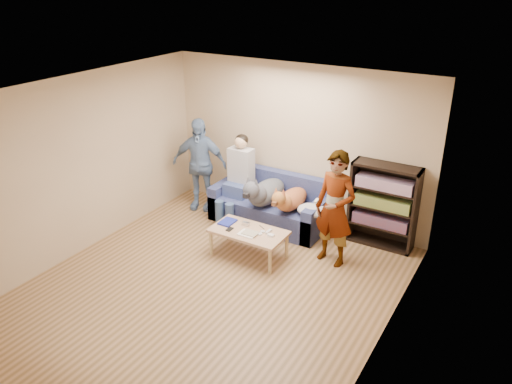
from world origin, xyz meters
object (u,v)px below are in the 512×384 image
Objects in this scene: dog_gray at (264,192)px; dog_tan at (290,200)px; person_standing_right at (335,209)px; person_seated at (238,175)px; sofa at (271,207)px; camera_silver at (246,224)px; notebook_blue at (228,222)px; bookshelf at (383,204)px; person_standing_left at (199,164)px; coffee_table at (249,233)px.

dog_tan is at bearing 4.15° from dog_gray.
person_standing_right is 1.98m from person_seated.
sofa is 0.60m from dog_tan.
camera_silver is at bearing -82.39° from sofa.
notebook_blue is at bearing -66.45° from person_seated.
bookshelf is at bearing 8.70° from person_seated.
bookshelf reaches higher than dog_tan.
sofa is at bearing -12.95° from person_standing_left.
person_seated reaches higher than camera_silver.
camera_silver is 0.09× the size of dog_gray.
camera_silver is 0.08× the size of bookshelf.
person_seated is at bearing -18.12° from person_standing_left.
person_standing_right is at bearing 16.79° from camera_silver.
person_seated reaches higher than notebook_blue.
sofa is 0.44m from dog_gray.
notebook_blue is 0.86m from dog_gray.
camera_silver is at bearing -51.52° from person_seated.
coffee_table is at bearing -50.27° from person_standing_left.
notebook_blue is 0.29m from camera_silver.
person_standing_left reaches higher than person_seated.
camera_silver reaches higher than coffee_table.
person_seated is 1.03m from dog_tan.
dog_gray reaches higher than dog_tan.
camera_silver is 1.15m from person_seated.
camera_silver is at bearing 135.00° from coffee_table.
sofa is 1.52× the size of dog_gray.
person_standing_left is at bearing -179.75° from person_standing_right.
person_standing_left is 1.92m from coffee_table.
person_standing_left reaches higher than sofa.
bookshelf is at bearing 18.38° from dog_tan.
person_standing_left is 1.49× the size of coffee_table.
person_standing_right is 1.60m from sofa.
dog_tan is (0.46, -0.21, 0.32)m from sofa.
person_standing_right is 1.29× the size of bookshelf.
person_standing_right is 1.48× the size of dog_tan.
dog_tan reaches higher than coffee_table.
coffee_table is at bearing -74.56° from dog_gray.
dog_tan is 0.95m from coffee_table.
dog_tan is at bearing 166.31° from person_standing_right.
camera_silver is at bearing -80.92° from dog_gray.
person_seated is (-0.41, 0.94, 0.34)m from notebook_blue.
camera_silver is 1.01m from sofa.
camera_silver is 0.07× the size of person_seated.
coffee_table is at bearing -145.70° from person_standing_right.
notebook_blue is (-1.51, -0.44, -0.41)m from person_standing_right.
person_standing_left reaches higher than dog_gray.
dog_tan is (0.32, 0.78, 0.16)m from camera_silver.
dog_gray is (-0.12, 0.75, 0.20)m from camera_silver.
dog_tan is at bearing -161.62° from bookshelf.
person_seated is 1.34× the size of coffee_table.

